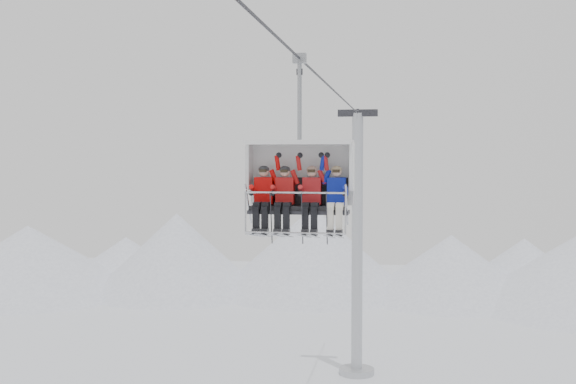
# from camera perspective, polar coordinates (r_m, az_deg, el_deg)

# --- Properties ---
(ridgeline) EXTENTS (72.00, 21.00, 7.00)m
(ridgeline) POSITION_cam_1_polar(r_m,az_deg,el_deg) (57.24, 5.18, -5.52)
(ridgeline) COLOR white
(ridgeline) RESTS_ON ground
(lift_tower_right) EXTENTS (2.00, 1.80, 13.48)m
(lift_tower_right) POSITION_cam_1_polar(r_m,az_deg,el_deg) (36.92, 5.48, -5.51)
(lift_tower_right) COLOR #AAADB2
(lift_tower_right) RESTS_ON ground
(haul_cable) EXTENTS (0.06, 50.00, 0.06)m
(haul_cable) POSITION_cam_1_polar(r_m,az_deg,el_deg) (14.81, 0.00, 11.35)
(haul_cable) COLOR #2A2A2F
(haul_cable) RESTS_ON lift_tower_left
(chairlift_carrier) EXTENTS (2.40, 1.17, 3.98)m
(chairlift_carrier) POSITION_cam_1_polar(r_m,az_deg,el_deg) (16.38, 0.97, 1.34)
(chairlift_carrier) COLOR black
(chairlift_carrier) RESTS_ON haul_cable
(skier_far_left) EXTENTS (0.41, 1.69, 1.63)m
(skier_far_left) POSITION_cam_1_polar(r_m,az_deg,el_deg) (16.23, -1.97, -0.33)
(skier_far_left) COLOR red
(skier_far_left) RESTS_ON chairlift_carrier
(skier_center_left) EXTENTS (0.41, 1.69, 1.63)m
(skier_center_left) POSITION_cam_1_polar(r_m,az_deg,el_deg) (16.14, -0.29, -0.35)
(skier_center_left) COLOR #B51413
(skier_center_left) RESTS_ON chairlift_carrier
(skier_center_right) EXTENTS (0.41, 1.69, 1.63)m
(skier_center_right) POSITION_cam_1_polar(r_m,az_deg,el_deg) (16.05, 1.87, -0.36)
(skier_center_right) COLOR #AA181A
(skier_center_right) RESTS_ON chairlift_carrier
(skier_far_right) EXTENTS (0.41, 1.69, 1.63)m
(skier_far_right) POSITION_cam_1_polar(r_m,az_deg,el_deg) (15.99, 3.82, -0.38)
(skier_far_right) COLOR #0D1C99
(skier_far_right) RESTS_ON chairlift_carrier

